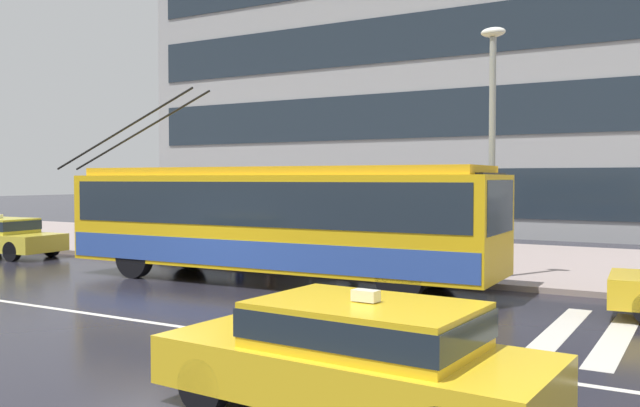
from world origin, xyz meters
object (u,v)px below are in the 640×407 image
Objects in this scene: trolleybus at (274,219)px; pedestrian_walking_past at (273,208)px; taxi_oncoming_far at (357,353)px; pedestrian_waiting_by_pole at (354,227)px; pedestrian_approaching_curb at (242,207)px; taxi_queued_behind_bus at (1,235)px; street_lamp at (492,129)px; bus_shelter at (271,199)px; pedestrian_at_shelter at (254,223)px.

pedestrian_walking_past is (-1.95, 2.83, 0.13)m from trolleybus.
taxi_oncoming_far is 2.61× the size of pedestrian_waiting_by_pole.
pedestrian_walking_past is 1.18× the size of pedestrian_waiting_by_pole.
trolleybus is at bearing -55.35° from pedestrian_walking_past.
pedestrian_walking_past is 2.48m from pedestrian_waiting_by_pole.
pedestrian_approaching_curb reaches higher than taxi_oncoming_far.
trolleybus is 10.95m from taxi_queued_behind_bus.
street_lamp is (15.64, 2.38, 3.08)m from taxi_queued_behind_bus.
pedestrian_walking_past reaches higher than pedestrian_waiting_by_pole.
pedestrian_at_shelter is at bearing 140.46° from bus_shelter.
pedestrian_waiting_by_pole is (3.89, -0.33, 0.05)m from pedestrian_at_shelter.
pedestrian_walking_past is at bearing -149.81° from pedestrian_waiting_by_pole.
trolleybus is 6.51× the size of pedestrian_walking_past.
bus_shelter is at bearing 174.34° from street_lamp.
taxi_queued_behind_bus is at bearing -160.48° from bus_shelter.
bus_shelter reaches higher than pedestrian_walking_past.
pedestrian_approaching_curb is (0.77, -1.73, 0.62)m from pedestrian_at_shelter.
street_lamp is at bearing -5.66° from bus_shelter.
pedestrian_walking_past is at bearing 124.65° from trolleybus.
taxi_oncoming_far is at bearing -50.75° from trolleybus.
pedestrian_walking_past reaches higher than pedestrian_approaching_curb.
taxi_queued_behind_bus is 8.40m from pedestrian_approaching_curb.
taxi_queued_behind_bus is at bearing -160.22° from pedestrian_waiting_by_pole.
taxi_oncoming_far is at bearing -23.92° from taxi_queued_behind_bus.
pedestrian_walking_past is (1.03, 0.18, -0.00)m from pedestrian_approaching_curb.
taxi_oncoming_far is 15.43m from pedestrian_at_shelter.
trolleybus is 5.76m from street_lamp.
pedestrian_approaching_curb is 0.33× the size of street_lamp.
trolleybus is 7.68× the size of pedestrian_waiting_by_pole.
bus_shelter is (-2.25, 3.14, 0.38)m from trolleybus.
trolleybus reaches higher than pedestrian_walking_past.
taxi_oncoming_far is 2.21× the size of pedestrian_walking_past.
trolleybus reaches higher than pedestrian_at_shelter.
taxi_oncoming_far is 13.58m from bus_shelter.
taxi_queued_behind_bus is 2.18× the size of pedestrian_walking_past.
pedestrian_approaching_curb reaches higher than taxi_queued_behind_bus.
pedestrian_at_shelter is at bearing 114.08° from pedestrian_approaching_curb.
taxi_oncoming_far is 13.12m from pedestrian_walking_past.
pedestrian_at_shelter is at bearing 167.17° from street_lamp.
pedestrian_approaching_curb is 1.18× the size of pedestrian_waiting_by_pole.
pedestrian_walking_past reaches higher than pedestrian_at_shelter.
pedestrian_walking_past is (1.80, -1.55, 0.62)m from pedestrian_at_shelter.
taxi_queued_behind_bus is 8.37m from pedestrian_at_shelter.
trolleybus is 2.98× the size of taxi_queued_behind_bus.
bus_shelter is 7.24m from street_lamp.
pedestrian_approaching_curb reaches higher than pedestrian_at_shelter.
pedestrian_waiting_by_pole is (3.12, 1.39, -0.57)m from pedestrian_approaching_curb.
trolleybus is 3.99m from pedestrian_approaching_curb.
trolleybus reaches higher than pedestrian_approaching_curb.
pedestrian_at_shelter is at bearing 129.76° from taxi_oncoming_far.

